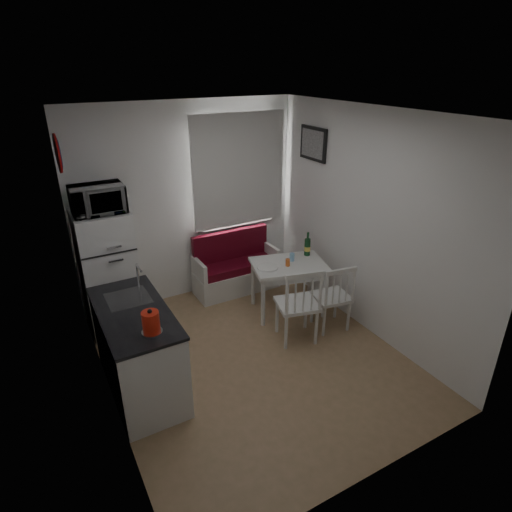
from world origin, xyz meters
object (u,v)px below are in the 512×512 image
(kitchen_counter, at_px, (138,349))
(chair_right, at_px, (337,291))
(chair_left, at_px, (303,298))
(dining_table, at_px, (289,269))
(kettle, at_px, (151,322))
(bench, at_px, (236,271))
(wine_bottle, at_px, (308,244))
(fridge, at_px, (109,272))
(microwave, at_px, (98,199))

(kitchen_counter, xyz_separation_m, chair_right, (2.32, -0.15, 0.08))
(chair_right, bearing_deg, chair_left, -169.64)
(dining_table, bearing_deg, kettle, -138.86)
(bench, xyz_separation_m, chair_left, (0.09, -1.51, 0.31))
(wine_bottle, bearing_deg, bench, 132.70)
(dining_table, xyz_separation_m, fridge, (-2.05, 0.74, 0.14))
(kitchen_counter, relative_size, microwave, 2.37)
(fridge, height_order, kettle, fridge)
(chair_left, relative_size, kettle, 2.31)
(bench, xyz_separation_m, microwave, (-1.72, -0.16, 1.36))
(kitchen_counter, height_order, wine_bottle, kitchen_counter)
(bench, xyz_separation_m, dining_table, (0.34, -0.84, 0.32))
(fridge, xyz_separation_m, kettle, (0.03, -1.71, 0.27))
(chair_right, bearing_deg, bench, 120.61)
(chair_right, bearing_deg, fridge, 158.11)
(microwave, relative_size, kettle, 2.37)
(chair_right, bearing_deg, kettle, -162.87)
(fridge, height_order, wine_bottle, fridge)
(chair_left, xyz_separation_m, kettle, (-1.77, -0.30, 0.42))
(microwave, bearing_deg, kitchen_counter, -90.94)
(fridge, xyz_separation_m, wine_bottle, (2.40, -0.64, 0.10))
(kitchen_counter, relative_size, wine_bottle, 4.14)
(chair_left, xyz_separation_m, chair_right, (0.50, 0.01, -0.05))
(dining_table, relative_size, wine_bottle, 3.29)
(kitchen_counter, distance_m, fridge, 1.28)
(chair_left, bearing_deg, microwave, 157.76)
(bench, relative_size, microwave, 2.13)
(kitchen_counter, relative_size, kettle, 5.60)
(kitchen_counter, bearing_deg, wine_bottle, 14.09)
(chair_left, xyz_separation_m, wine_bottle, (0.60, 0.77, 0.25))
(dining_table, bearing_deg, fridge, 175.79)
(chair_right, height_order, microwave, microwave)
(dining_table, xyz_separation_m, wine_bottle, (0.35, 0.10, 0.24))
(bench, relative_size, kettle, 5.04)
(chair_right, xyz_separation_m, fridge, (-2.30, 1.40, 0.21))
(chair_right, xyz_separation_m, wine_bottle, (0.10, 0.76, 0.30))
(chair_left, bearing_deg, bench, 107.91)
(bench, height_order, chair_left, chair_left)
(microwave, bearing_deg, dining_table, -18.46)
(bench, height_order, kettle, kettle)
(kitchen_counter, height_order, dining_table, kitchen_counter)
(bench, distance_m, kettle, 2.59)
(chair_left, height_order, wine_bottle, wine_bottle)
(microwave, bearing_deg, kettle, -88.96)
(microwave, relative_size, wine_bottle, 1.75)
(kitchen_counter, xyz_separation_m, kettle, (0.05, -0.46, 0.56))
(chair_right, relative_size, wine_bottle, 1.47)
(bench, height_order, microwave, microwave)
(chair_left, bearing_deg, dining_table, 84.17)
(bench, height_order, fridge, fridge)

